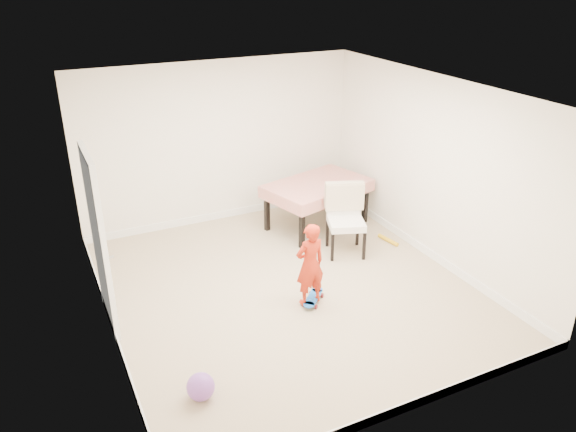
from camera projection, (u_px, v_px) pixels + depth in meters
name	position (u px, v px, depth m)	size (l,w,h in m)	color
ground	(288.00, 288.00, 7.40)	(5.00, 5.00, 0.00)	tan
ceiling	(288.00, 93.00, 6.33)	(4.50, 5.00, 0.04)	silver
wall_back	(220.00, 143.00, 8.89)	(4.50, 0.04, 2.60)	white
wall_front	(413.00, 297.00, 4.83)	(4.50, 0.04, 2.60)	white
wall_left	(100.00, 233.00, 5.97)	(0.04, 5.00, 2.60)	white
wall_right	(433.00, 170.00, 7.74)	(0.04, 5.00, 2.60)	white
door	(99.00, 244.00, 6.34)	(0.10, 0.94, 2.11)	white
baseboard_back	(223.00, 214.00, 9.41)	(4.50, 0.02, 0.12)	white
baseboard_front	(402.00, 408.00, 5.33)	(4.50, 0.02, 0.12)	white
baseboard_left	(114.00, 329.00, 6.48)	(0.02, 5.00, 0.12)	white
baseboard_right	(424.00, 250.00, 8.26)	(0.02, 5.00, 0.12)	white
dining_table	(317.00, 204.00, 9.00)	(1.60, 1.01, 0.75)	#BE0A0D
dining_chair	(346.00, 221.00, 8.10)	(0.56, 0.64, 1.03)	white
skateboard	(313.00, 299.00, 7.10)	(0.51, 0.18, 0.08)	blue
child	(310.00, 267.00, 6.84)	(0.39, 0.26, 1.08)	red
balloon	(201.00, 387.00, 5.49)	(0.28, 0.28, 0.28)	purple
foam_toy	(388.00, 240.00, 8.61)	(0.06, 0.06, 0.40)	gold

